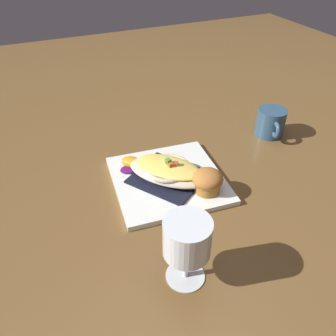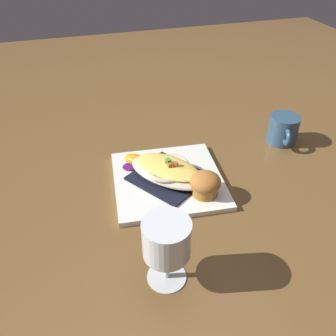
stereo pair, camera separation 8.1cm
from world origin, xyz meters
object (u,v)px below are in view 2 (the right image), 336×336
at_px(orange_garnish, 135,161).
at_px(coffee_mug, 283,131).
at_px(gratin_dish, 168,170).
at_px(muffin, 205,184).
at_px(square_plate, 168,180).
at_px(stemmed_glass, 167,242).

bearing_deg(orange_garnish, coffee_mug, -89.27).
height_order(orange_garnish, coffee_mug, coffee_mug).
relative_size(gratin_dish, orange_garnish, 3.21).
height_order(muffin, orange_garnish, muffin).
relative_size(square_plate, stemmed_glass, 1.88).
distance_m(square_plate, muffin, 0.11).
relative_size(muffin, orange_garnish, 1.04).
bearing_deg(orange_garnish, square_plate, -139.47).
height_order(square_plate, coffee_mug, coffee_mug).
bearing_deg(gratin_dish, muffin, -140.87).
distance_m(gratin_dish, stemmed_glass, 0.28).
height_order(gratin_dish, coffee_mug, coffee_mug).
xyz_separation_m(muffin, orange_garnish, (0.16, 0.13, -0.02)).
relative_size(coffee_mug, stemmed_glass, 0.79).
xyz_separation_m(gratin_dish, muffin, (-0.08, -0.06, 0.00)).
distance_m(muffin, stemmed_glass, 0.24).
height_order(gratin_dish, muffin, same).
distance_m(orange_garnish, coffee_mug, 0.43).
relative_size(gratin_dish, stemmed_glass, 1.59).
bearing_deg(orange_garnish, muffin, -140.17).
relative_size(gratin_dish, coffee_mug, 2.00).
relative_size(square_plate, coffee_mug, 2.36).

